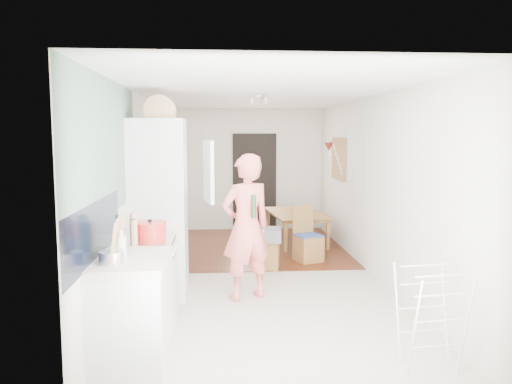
{
  "coord_description": "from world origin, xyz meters",
  "views": [
    {
      "loc": [
        -0.54,
        -6.78,
        1.95
      ],
      "look_at": [
        -0.02,
        0.2,
        1.16
      ],
      "focal_mm": 35.0,
      "sensor_mm": 36.0,
      "label": 1
    }
  ],
  "objects": [
    {
      "name": "grey_drape",
      "position": [
        0.16,
        0.36,
        0.52
      ],
      "size": [
        0.45,
        0.45,
        0.18
      ],
      "primitive_type": "cube",
      "rotation": [
        0.0,
        0.0,
        -0.12
      ],
      "color": "slate",
      "rests_on": "stool"
    },
    {
      "name": "fridge_door",
      "position": [
        -0.66,
        -1.08,
        1.55
      ],
      "size": [
        0.14,
        0.56,
        0.7
      ],
      "primitive_type": "cube",
      "rotation": [
        0.0,
        0.0,
        -1.4
      ],
      "color": "silver",
      "rests_on": "room_shell"
    },
    {
      "name": "dining_table",
      "position": [
        0.89,
        2.11,
        0.24
      ],
      "size": [
        0.9,
        1.44,
        0.48
      ],
      "primitive_type": "imported",
      "rotation": [
        0.0,
        0.0,
        1.68
      ],
      "color": "olive",
      "rests_on": "floor"
    },
    {
      "name": "range_cooker",
      "position": [
        -1.3,
        -1.8,
        0.44
      ],
      "size": [
        0.6,
        0.6,
        0.88
      ],
      "primitive_type": "cube",
      "color": "silver",
      "rests_on": "room_shell"
    },
    {
      "name": "sage_wall_panel",
      "position": [
        -1.59,
        -2.0,
        1.85
      ],
      "size": [
        0.02,
        3.0,
        1.3
      ],
      "primitive_type": "cube",
      "color": "slate",
      "rests_on": "room_shell"
    },
    {
      "name": "fridge_interior",
      "position": [
        -0.96,
        -0.78,
        1.55
      ],
      "size": [
        0.02,
        0.52,
        0.66
      ],
      "primitive_type": "cube",
      "color": "white",
      "rests_on": "room_shell"
    },
    {
      "name": "pepper_mill_back",
      "position": [
        -1.37,
        -2.02,
        1.02
      ],
      "size": [
        0.07,
        0.07,
        0.2
      ],
      "primitive_type": "cylinder",
      "rotation": [
        0.0,
        0.0,
        0.25
      ],
      "color": "tan",
      "rests_on": "worktop"
    },
    {
      "name": "held_bottle",
      "position": [
        -0.14,
        -1.06,
        1.13
      ],
      "size": [
        0.06,
        0.06,
        0.27
      ],
      "primitive_type": "cylinder",
      "color": "#1C401D",
      "rests_on": "person"
    },
    {
      "name": "wood_floor_overlay",
      "position": [
        0.0,
        1.85,
        0.01
      ],
      "size": [
        3.2,
        3.3,
        0.01
      ],
      "primitive_type": "cube",
      "color": "#5D220F",
      "rests_on": "room_shell"
    },
    {
      "name": "person",
      "position": [
        -0.22,
        -0.94,
        1.03
      ],
      "size": [
        0.89,
        0.76,
        2.06
      ],
      "primitive_type": "imported",
      "rotation": [
        0.0,
        0.0,
        3.56
      ],
      "color": "#F6736C",
      "rests_on": "floor"
    },
    {
      "name": "chopping_boards",
      "position": [
        -1.38,
        -2.67,
        1.11
      ],
      "size": [
        0.12,
        0.27,
        0.37
      ],
      "primitive_type": null,
      "rotation": [
        0.0,
        0.0,
        0.31
      ],
      "color": "tan",
      "rests_on": "worktop"
    },
    {
      "name": "steel_pan",
      "position": [
        -1.42,
        -2.74,
        0.97
      ],
      "size": [
        0.23,
        0.23,
        0.1
      ],
      "primitive_type": "cylinder",
      "rotation": [
        0.0,
        0.0,
        -0.16
      ],
      "color": "silver",
      "rests_on": "worktop"
    },
    {
      "name": "worktop",
      "position": [
        -1.3,
        -2.55,
        0.89
      ],
      "size": [
        0.62,
        0.92,
        0.06
      ],
      "primitive_type": "cube",
      "color": "silver",
      "rests_on": "room_shell"
    },
    {
      "name": "base_cabinet",
      "position": [
        -1.3,
        -2.55,
        0.43
      ],
      "size": [
        0.6,
        0.9,
        0.86
      ],
      "primitive_type": "cube",
      "color": "silver",
      "rests_on": "room_shell"
    },
    {
      "name": "doorway_recess",
      "position": [
        0.2,
        3.48,
        1.0
      ],
      "size": [
        0.9,
        0.04,
        2.0
      ],
      "primitive_type": "cube",
      "color": "black",
      "rests_on": "room_shell"
    },
    {
      "name": "fridge_housing",
      "position": [
        -1.27,
        -0.78,
        1.07
      ],
      "size": [
        0.66,
        0.66,
        2.15
      ],
      "primitive_type": "cube",
      "color": "silver",
      "rests_on": "room_shell"
    },
    {
      "name": "bottle_b",
      "position": [
        -1.43,
        -2.43,
        1.06
      ],
      "size": [
        0.07,
        0.07,
        0.28
      ],
      "primitive_type": "cylinder",
      "rotation": [
        0.0,
        0.0,
        -0.14
      ],
      "color": "#1C401D",
      "rests_on": "worktop"
    },
    {
      "name": "bottle_c",
      "position": [
        -1.36,
        -2.62,
        1.02
      ],
      "size": [
        0.08,
        0.08,
        0.2
      ],
      "primitive_type": "cylinder",
      "rotation": [
        0.0,
        0.0,
        0.02
      ],
      "color": "silver",
      "rests_on": "worktop"
    },
    {
      "name": "pepper_mill_front",
      "position": [
        -1.35,
        -2.07,
        1.04
      ],
      "size": [
        0.09,
        0.09,
        0.24
      ],
      "primitive_type": "cylinder",
      "rotation": [
        0.0,
        0.0,
        -0.35
      ],
      "color": "tan",
      "rests_on": "worktop"
    },
    {
      "name": "red_casserole",
      "position": [
        -1.23,
        -1.84,
        1.01
      ],
      "size": [
        0.38,
        0.38,
        0.19
      ],
      "primitive_type": "cylinder",
      "rotation": [
        0.0,
        0.0,
        -0.23
      ],
      "color": "red",
      "rests_on": "cooker_top"
    },
    {
      "name": "drying_rack",
      "position": [
        1.21,
        -2.9,
        0.44
      ],
      "size": [
        0.49,
        0.45,
        0.87
      ],
      "primitive_type": null,
      "rotation": [
        0.0,
        0.0,
        0.11
      ],
      "color": "silver",
      "rests_on": "floor"
    },
    {
      "name": "cooker_top",
      "position": [
        -1.3,
        -1.8,
        0.9
      ],
      "size": [
        0.6,
        0.6,
        0.04
      ],
      "primitive_type": "cube",
      "color": "silver",
      "rests_on": "room_shell"
    },
    {
      "name": "bottle_a",
      "position": [
        -1.45,
        -2.32,
        1.05
      ],
      "size": [
        0.08,
        0.08,
        0.27
      ],
      "primitive_type": "cylinder",
      "rotation": [
        0.0,
        0.0,
        0.28
      ],
      "color": "#1C401D",
      "rests_on": "worktop"
    },
    {
      "name": "tile_splashback",
      "position": [
        -1.59,
        -2.55,
        1.15
      ],
      "size": [
        0.02,
        1.9,
        0.5
      ],
      "primitive_type": "cube",
      "color": "black",
      "rests_on": "room_shell"
    },
    {
      "name": "dining_chair",
      "position": [
        0.84,
        0.73,
        0.43
      ],
      "size": [
        0.47,
        0.47,
        0.86
      ],
      "primitive_type": null,
      "rotation": [
        0.0,
        0.0,
        0.35
      ],
      "color": "olive",
      "rests_on": "floor"
    },
    {
      "name": "wall_sconce",
      "position": [
        1.54,
        2.55,
        1.75
      ],
      "size": [
        0.18,
        0.18,
        0.16
      ],
      "primitive_type": "cone",
      "color": "maroon",
      "rests_on": "room_shell"
    },
    {
      "name": "bread_bin",
      "position": [
        -1.22,
        -0.83,
        2.25
      ],
      "size": [
        0.38,
        0.36,
        0.19
      ],
      "primitive_type": null,
      "rotation": [
        0.0,
        0.0,
        0.04
      ],
      "color": "tan",
      "rests_on": "fridge_housing"
    },
    {
      "name": "pinboard",
      "position": [
        1.58,
        1.9,
        1.55
      ],
      "size": [
        0.03,
        0.9,
        0.7
      ],
      "primitive_type": "cube",
      "color": "tan",
      "rests_on": "room_shell"
    },
    {
      "name": "floor",
      "position": [
        0.0,
        0.0,
        0.0
      ],
      "size": [
        3.2,
        7.0,
        0.01
      ],
      "primitive_type": "cube",
      "color": "beige",
      "rests_on": "ground"
    },
    {
      "name": "room_shell",
      "position": [
        0.0,
        0.0,
        1.25
      ],
      "size": [
        3.2,
        7.0,
        2.5
      ],
      "primitive_type": null,
      "color": "silver",
      "rests_on": "ground"
    },
    {
      "name": "pinboard_frame",
      "position": [
        1.57,
        1.9,
        1.55
      ],
      "size": [
        0.0,
        0.94,
        0.74
      ],
      "primitive_type": "cube",
      "color": "olive",
      "rests_on": "room_shell"
    },
    {
      "name": "stool",
      "position": [
        0.17,
        0.38,
        0.21
      ],
      "size": [
        0.38,
        0.38,
        0.42
      ],
      "primitive_type": null,
      "rotation": [
        0.0,
        0.0,
        -0.21
      ],
      "color": "olive",
      "rests_on": "floor"
    }
  ]
}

